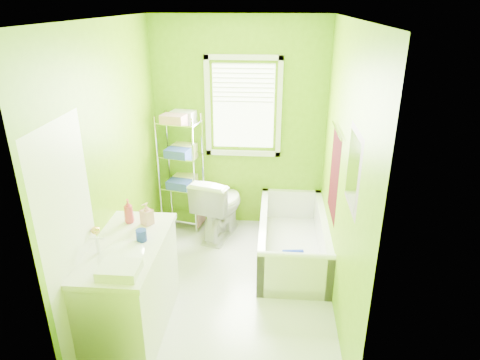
# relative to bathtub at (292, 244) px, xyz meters

# --- Properties ---
(ground) EXTENTS (2.90, 2.90, 0.00)m
(ground) POSITION_rel_bathtub_xyz_m (-0.68, -0.62, -0.16)
(ground) COLOR silver
(ground) RESTS_ON ground
(room_envelope) EXTENTS (2.14, 2.94, 2.62)m
(room_envelope) POSITION_rel_bathtub_xyz_m (-0.68, -0.62, 1.38)
(room_envelope) COLOR #689F07
(room_envelope) RESTS_ON ground
(window) EXTENTS (0.92, 0.05, 1.22)m
(window) POSITION_rel_bathtub_xyz_m (-0.63, 0.80, 1.45)
(window) COLOR white
(window) RESTS_ON ground
(door) EXTENTS (0.09, 0.80, 2.00)m
(door) POSITION_rel_bathtub_xyz_m (-1.71, -1.62, 0.84)
(door) COLOR white
(door) RESTS_ON ground
(right_wall_decor) EXTENTS (0.04, 1.48, 1.17)m
(right_wall_decor) POSITION_rel_bathtub_xyz_m (0.36, -0.64, 1.16)
(right_wall_decor) COLOR #3D0709
(right_wall_decor) RESTS_ON ground
(bathtub) EXTENTS (0.75, 1.60, 0.52)m
(bathtub) POSITION_rel_bathtub_xyz_m (0.00, 0.00, 0.00)
(bathtub) COLOR white
(bathtub) RESTS_ON ground
(toilet) EXTENTS (0.66, 0.90, 0.82)m
(toilet) POSITION_rel_bathtub_xyz_m (-0.89, 0.43, 0.24)
(toilet) COLOR white
(toilet) RESTS_ON ground
(vanity) EXTENTS (0.60, 1.17, 1.10)m
(vanity) POSITION_rel_bathtub_xyz_m (-1.44, -1.29, 0.30)
(vanity) COLOR white
(vanity) RESTS_ON ground
(wire_shelf_unit) EXTENTS (0.55, 0.46, 1.51)m
(wire_shelf_unit) POSITION_rel_bathtub_xyz_m (-1.37, 0.63, 0.75)
(wire_shelf_unit) COLOR silver
(wire_shelf_unit) RESTS_ON ground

